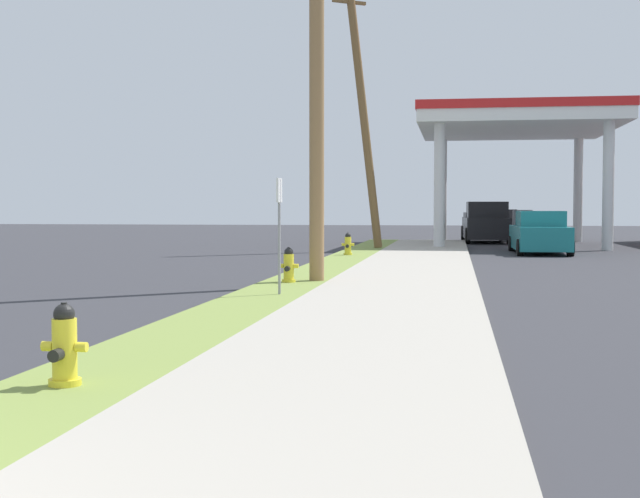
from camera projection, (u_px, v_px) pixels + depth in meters
name	position (u px, v px, depth m)	size (l,w,h in m)	color
fire_hydrant_nearest	(64.00, 349.00, 7.83)	(0.42, 0.37, 0.74)	yellow
fire_hydrant_second	(289.00, 267.00, 18.61)	(0.42, 0.38, 0.74)	yellow
fire_hydrant_third	(348.00, 245.00, 29.27)	(0.42, 0.37, 0.74)	yellow
utility_pole_midground	(317.00, 43.00, 18.84)	(0.54, 1.37, 10.07)	#937047
utility_pole_background	(364.00, 116.00, 33.92)	(1.92, 1.39, 10.05)	brown
street_sign_post	(279.00, 211.00, 16.00)	(0.05, 0.36, 2.12)	gray
car_teal_by_near_pump	(540.00, 234.00, 32.27)	(2.03, 4.54, 1.57)	#197075
truck_black_at_forecourt	(485.00, 224.00, 42.57)	(2.30, 5.47, 1.97)	black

